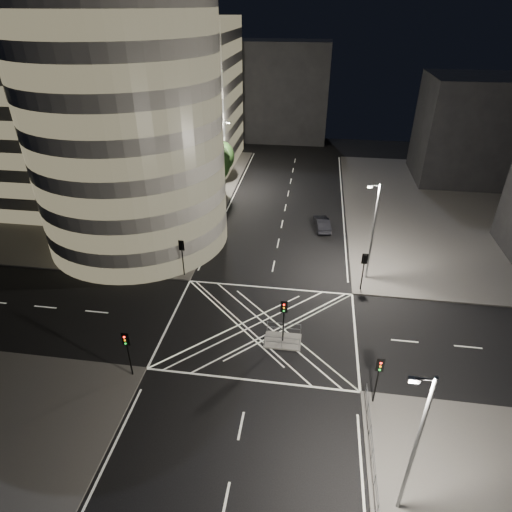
% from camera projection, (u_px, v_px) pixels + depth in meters
% --- Properties ---
extents(ground, '(120.00, 120.00, 0.00)m').
position_uv_depth(ground, '(261.00, 327.00, 36.79)').
color(ground, black).
rests_on(ground, ground).
extents(sidewalk_far_left, '(42.00, 42.00, 0.15)m').
position_uv_depth(sidewalk_far_left, '(91.00, 190.00, 63.21)').
color(sidewalk_far_left, '#585552').
rests_on(sidewalk_far_left, ground).
extents(sidewalk_far_right, '(42.00, 42.00, 0.15)m').
position_uv_depth(sidewalk_far_right, '(507.00, 214.00, 56.12)').
color(sidewalk_far_right, '#585552').
rests_on(sidewalk_far_right, ground).
extents(central_island, '(3.00, 2.00, 0.15)m').
position_uv_depth(central_island, '(283.00, 341.00, 35.23)').
color(central_island, slate).
rests_on(central_island, ground).
extents(office_tower_curved, '(30.00, 29.00, 27.20)m').
position_uv_depth(office_tower_curved, '(103.00, 118.00, 48.71)').
color(office_tower_curved, gray).
rests_on(office_tower_curved, sidewalk_far_left).
extents(office_block_rear, '(24.00, 16.00, 22.00)m').
position_uv_depth(office_block_rear, '(162.00, 94.00, 69.39)').
color(office_block_rear, gray).
rests_on(office_block_rear, sidewalk_far_left).
extents(building_right_far, '(14.00, 12.00, 15.00)m').
position_uv_depth(building_right_far, '(470.00, 130.00, 63.63)').
color(building_right_far, black).
rests_on(building_right_far, sidewalk_far_right).
extents(building_far_end, '(18.00, 8.00, 18.00)m').
position_uv_depth(building_far_end, '(281.00, 92.00, 81.87)').
color(building_far_end, black).
rests_on(building_far_end, ground).
extents(tree_a, '(4.80, 4.80, 7.67)m').
position_uv_depth(tree_a, '(170.00, 221.00, 43.11)').
color(tree_a, black).
rests_on(tree_a, sidewalk_far_left).
extents(tree_b, '(3.93, 3.93, 6.93)m').
position_uv_depth(tree_b, '(187.00, 200.00, 48.33)').
color(tree_b, black).
rests_on(tree_b, sidewalk_far_left).
extents(tree_c, '(3.63, 3.63, 5.98)m').
position_uv_depth(tree_c, '(201.00, 187.00, 53.82)').
color(tree_c, black).
rests_on(tree_c, sidewalk_far_left).
extents(tree_d, '(5.31, 5.31, 8.17)m').
position_uv_depth(tree_d, '(211.00, 162.00, 58.28)').
color(tree_d, black).
rests_on(tree_d, sidewalk_far_left).
extents(tree_e, '(4.03, 4.03, 6.28)m').
position_uv_depth(tree_e, '(221.00, 156.00, 63.97)').
color(tree_e, black).
rests_on(tree_e, sidewalk_far_left).
extents(traffic_signal_fl, '(0.55, 0.22, 4.00)m').
position_uv_depth(traffic_signal_fl, '(182.00, 251.00, 42.14)').
color(traffic_signal_fl, black).
rests_on(traffic_signal_fl, sidewalk_far_left).
extents(traffic_signal_nl, '(0.55, 0.22, 4.00)m').
position_uv_depth(traffic_signal_nl, '(127.00, 346.00, 30.59)').
color(traffic_signal_nl, black).
rests_on(traffic_signal_nl, sidewalk_near_left).
extents(traffic_signal_fr, '(0.55, 0.22, 4.00)m').
position_uv_depth(traffic_signal_fr, '(364.00, 265.00, 39.99)').
color(traffic_signal_fr, black).
rests_on(traffic_signal_fr, sidewalk_far_right).
extents(traffic_signal_nr, '(0.55, 0.22, 4.00)m').
position_uv_depth(traffic_signal_nr, '(379.00, 373.00, 28.44)').
color(traffic_signal_nr, black).
rests_on(traffic_signal_nr, sidewalk_near_right).
extents(traffic_signal_island, '(0.55, 0.22, 4.00)m').
position_uv_depth(traffic_signal_island, '(284.00, 314.00, 33.77)').
color(traffic_signal_island, black).
rests_on(traffic_signal_island, central_island).
extents(street_lamp_left_near, '(1.25, 0.25, 10.00)m').
position_uv_depth(street_lamp_left_near, '(188.00, 205.00, 45.28)').
color(street_lamp_left_near, slate).
rests_on(street_lamp_left_near, sidewalk_far_left).
extents(street_lamp_left_far, '(1.25, 0.25, 10.00)m').
position_uv_depth(street_lamp_left_far, '(223.00, 153.00, 60.55)').
color(street_lamp_left_far, slate).
rests_on(street_lamp_left_far, sidewalk_far_left).
extents(street_lamp_right_far, '(1.25, 0.25, 10.00)m').
position_uv_depth(street_lamp_right_far, '(373.00, 230.00, 40.42)').
color(street_lamp_right_far, slate).
rests_on(street_lamp_right_far, sidewalk_far_right).
extents(street_lamp_right_near, '(1.25, 0.25, 10.00)m').
position_uv_depth(street_lamp_right_near, '(415.00, 444.00, 20.90)').
color(street_lamp_right_near, slate).
rests_on(street_lamp_right_near, sidewalk_near_right).
extents(railing_near_right, '(0.06, 11.70, 1.10)m').
position_uv_depth(railing_near_right, '(374.00, 466.00, 25.10)').
color(railing_near_right, slate).
rests_on(railing_near_right, sidewalk_near_right).
extents(railing_island_south, '(2.80, 0.06, 1.10)m').
position_uv_depth(railing_island_south, '(282.00, 343.00, 34.15)').
color(railing_island_south, slate).
rests_on(railing_island_south, central_island).
extents(railing_island_north, '(2.80, 0.06, 1.10)m').
position_uv_depth(railing_island_north, '(284.00, 328.00, 35.68)').
color(railing_island_north, slate).
rests_on(railing_island_north, central_island).
extents(sedan, '(2.31, 4.73, 1.49)m').
position_uv_depth(sedan, '(322.00, 224.00, 52.22)').
color(sedan, black).
rests_on(sedan, ground).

